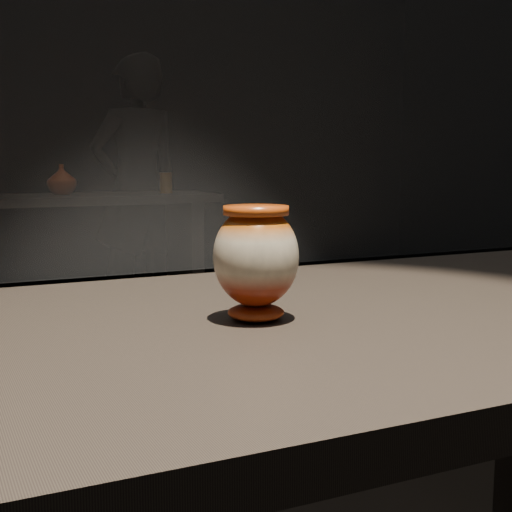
{
  "coord_description": "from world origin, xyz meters",
  "views": [
    {
      "loc": [
        -0.39,
        -0.86,
        1.12
      ],
      "look_at": [
        0.01,
        -0.0,
        0.99
      ],
      "focal_mm": 50.0,
      "sensor_mm": 36.0,
      "label": 1
    }
  ],
  "objects_px": {
    "display_plinth": "(246,508)",
    "visitor": "(137,190)",
    "main_vase": "(256,258)",
    "back_shelf": "(49,240)"
  },
  "relations": [
    {
      "from": "display_plinth",
      "to": "main_vase",
      "type": "distance_m",
      "value": 0.35
    },
    {
      "from": "back_shelf",
      "to": "visitor",
      "type": "height_order",
      "value": "visitor"
    },
    {
      "from": "display_plinth",
      "to": "visitor",
      "type": "xyz_separation_m",
      "value": [
        0.96,
        3.87,
        0.27
      ]
    },
    {
      "from": "visitor",
      "to": "display_plinth",
      "type": "bearing_deg",
      "value": 64.66
    },
    {
      "from": "main_vase",
      "to": "back_shelf",
      "type": "distance_m",
      "value": 3.48
    },
    {
      "from": "back_shelf",
      "to": "visitor",
      "type": "distance_m",
      "value": 0.83
    },
    {
      "from": "main_vase",
      "to": "visitor",
      "type": "height_order",
      "value": "visitor"
    },
    {
      "from": "visitor",
      "to": "main_vase",
      "type": "bearing_deg",
      "value": 64.87
    },
    {
      "from": "display_plinth",
      "to": "visitor",
      "type": "distance_m",
      "value": 4.0
    },
    {
      "from": "display_plinth",
      "to": "back_shelf",
      "type": "height_order",
      "value": "same"
    }
  ]
}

